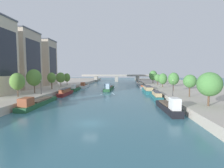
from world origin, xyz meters
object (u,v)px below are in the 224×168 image
tree_right_by_lamp (190,81)px  moored_boat_left_gap_after (37,103)px  tree_right_far (158,78)px  tree_right_past_mid (153,75)px  barge_midriver (109,88)px  moored_boat_right_upstream (169,107)px  tree_left_third (34,78)px  tree_left_end_of_row (17,82)px  tree_right_midway (174,79)px  moored_boat_left_end (85,86)px  moored_boat_left_upstream (76,89)px  tree_left_nearest (67,78)px  moored_boat_right_end (156,96)px  bridge_far (117,77)px  moored_boat_left_second (65,92)px  tree_right_nearest (163,79)px  tree_right_second (209,84)px  moored_boat_right_second (142,87)px  moored_boat_right_near (138,83)px  moored_boat_right_downstream (140,84)px  tree_left_far (61,78)px  lamppost_right_bank (173,87)px  lamppost_left_bank (41,86)px  tree_left_by_lamp (52,78)px  moored_boat_right_far (148,90)px

tree_right_by_lamp → moored_boat_left_gap_after: bearing=-170.3°
tree_right_far → tree_right_past_mid: tree_right_past_mid is taller
barge_midriver → moored_boat_right_upstream: (16.46, -39.16, 0.05)m
tree_left_third → tree_left_end_of_row: bearing=-91.2°
moored_boat_right_upstream → tree_left_end_of_row: size_ratio=2.02×
moored_boat_left_gap_after → tree_right_midway: 44.11m
moored_boat_right_upstream → tree_right_far: bearing=80.6°
barge_midriver → tree_right_far: tree_right_far is taller
moored_boat_left_gap_after → moored_boat_left_end: size_ratio=1.22×
tree_right_by_lamp → tree_right_far: (-0.19, 39.20, -0.69)m
moored_boat_left_upstream → tree_right_past_mid: size_ratio=1.42×
barge_midriver → moored_boat_right_upstream: moored_boat_right_upstream is taller
tree_left_nearest → tree_left_end_of_row: bearing=-89.4°
barge_midriver → moored_boat_right_end: size_ratio=1.42×
moored_boat_left_end → bridge_far: size_ratio=0.23×
moored_boat_left_gap_after → tree_right_midway: size_ratio=2.58×
moored_boat_left_gap_after → moored_boat_left_second: moored_boat_left_gap_after is taller
tree_left_third → bridge_far: size_ratio=0.13×
tree_left_third → tree_right_nearest: tree_left_third is taller
tree_left_third → tree_right_second: size_ratio=1.13×
tree_right_nearest → tree_right_past_mid: tree_right_past_mid is taller
tree_left_nearest → tree_right_nearest: 47.34m
moored_boat_right_end → tree_right_past_mid: 45.10m
moored_boat_right_second → tree_right_by_lamp: (8.41, -38.23, 5.41)m
moored_boat_right_upstream → moored_boat_right_second: size_ratio=1.20×
moored_boat_left_upstream → moored_boat_right_near: bearing=51.5°
moored_boat_right_downstream → tree_left_nearest: 42.00m
moored_boat_right_second → moored_boat_left_end: bearing=176.5°
tree_left_far → lamppost_right_bank: (42.80, -24.52, -1.67)m
lamppost_left_bank → tree_right_by_lamp: bearing=-2.9°
tree_right_far → moored_boat_right_upstream: bearing=-99.4°
tree_left_by_lamp → bridge_far: 78.43m
moored_boat_right_near → lamppost_right_bank: size_ratio=2.32×
tree_right_midway → lamppost_right_bank: (-3.51, -11.00, -1.86)m
tree_right_second → moored_boat_right_second: bearing=98.4°
barge_midriver → moored_boat_right_downstream: (16.76, 21.53, 0.13)m
tree_right_far → lamppost_right_bank: tree_right_far is taller
moored_boat_right_far → moored_boat_left_second: bearing=-162.8°
moored_boat_right_second → tree_left_by_lamp: 44.16m
tree_right_nearest → tree_right_far: size_ratio=1.11×
tree_left_third → bridge_far: (22.95, 86.78, -2.84)m
moored_boat_left_second → moored_boat_right_downstream: size_ratio=1.14×
moored_boat_right_downstream → tree_left_by_lamp: (-38.13, -34.52, 5.02)m
tree_right_midway → tree_right_nearest: (-0.40, 13.60, -0.62)m
moored_boat_left_upstream → lamppost_left_bank: size_ratio=2.44×
tree_right_past_mid → bridge_far: bearing=119.6°
tree_left_by_lamp → moored_boat_right_near: bearing=51.7°
tree_left_third → moored_boat_right_far: bearing=23.6°
moored_boat_left_end → moored_boat_right_second: (30.59, -1.86, -0.38)m
tree_left_by_lamp → tree_right_past_mid: size_ratio=0.88×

